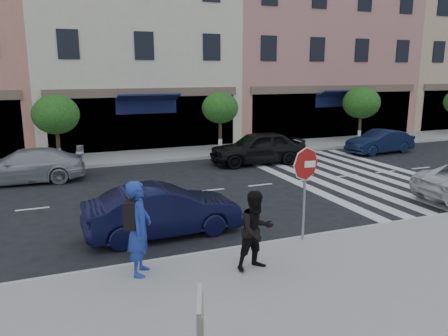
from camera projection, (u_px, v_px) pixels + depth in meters
The scene contains 16 objects.
ground at pixel (260, 226), 12.28m from camera, with size 120.00×120.00×0.00m, color black.
sidewalk_near at pixel (342, 281), 8.86m from camera, with size 60.00×4.50×0.15m, color gray.
sidewalk_far at pixel (164, 155), 22.23m from camera, with size 60.00×3.00×0.15m, color gray.
building_centre at pixel (129, 50), 26.31m from camera, with size 11.00×9.00×11.00m, color beige.
building_east_mid at pixel (301, 38), 30.43m from camera, with size 13.00×9.00×13.00m, color #AE7567.
building_east_far at pixel (435, 48), 35.05m from camera, with size 12.00×9.00×12.00m, color tan.
street_tree_wb at pixel (56, 115), 19.76m from camera, with size 2.10×2.10×3.06m.
street_tree_c at pixel (220, 108), 22.64m from camera, with size 1.90×1.90×3.04m.
street_tree_ea at pixel (361, 103), 25.88m from camera, with size 2.20×2.20×3.19m.
stop_sign at pixel (306, 173), 10.49m from camera, with size 0.82×0.15×2.34m.
photographer at pixel (139, 228), 8.85m from camera, with size 0.72×0.47×1.98m, color navy.
walker at pixel (256, 230), 9.10m from camera, with size 0.83×0.64×1.70m, color black.
car_near_mid at pixel (163, 211), 11.44m from camera, with size 1.43×4.09×1.35m, color black.
car_far_left at pixel (25, 166), 16.91m from camera, with size 1.82×4.47×1.30m, color #98989D.
car_far_mid at pixel (258, 147), 20.31m from camera, with size 1.80×4.47×1.52m, color black.
car_far_right at pixel (380, 142), 22.93m from camera, with size 1.30×3.74×1.23m, color black.
Camera 1 is at (-5.24, -10.43, 4.26)m, focal length 35.00 mm.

